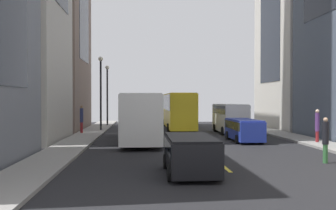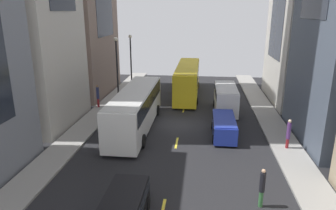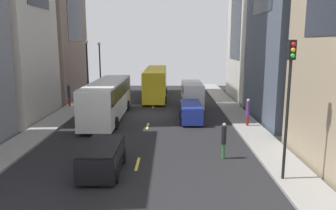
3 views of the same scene
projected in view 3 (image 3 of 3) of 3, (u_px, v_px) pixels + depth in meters
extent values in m
plane|color=black|center=(151.00, 115.00, 30.58)|extent=(42.39, 42.39, 0.00)
cube|color=gray|center=(65.00, 114.00, 30.61)|extent=(2.26, 44.00, 0.15)
cube|color=gray|center=(236.00, 114.00, 30.52)|extent=(2.26, 44.00, 0.15)
cube|color=yellow|center=(138.00, 164.00, 18.20)|extent=(0.16, 2.00, 0.01)
cube|color=yellow|center=(148.00, 126.00, 26.45)|extent=(0.16, 2.00, 0.01)
cube|color=yellow|center=(153.00, 106.00, 34.70)|extent=(0.16, 2.00, 0.01)
cube|color=yellow|center=(156.00, 94.00, 42.95)|extent=(0.16, 2.00, 0.01)
cube|color=yellow|center=(158.00, 86.00, 51.20)|extent=(0.16, 2.00, 0.01)
cube|color=beige|center=(270.00, 8.00, 37.06)|extent=(7.75, 10.40, 21.16)
cube|color=#1E232D|center=(270.00, 8.00, 37.06)|extent=(7.83, 5.72, 11.64)
cube|color=silver|center=(108.00, 99.00, 28.71)|extent=(2.55, 11.79, 3.00)
cube|color=black|center=(108.00, 90.00, 28.55)|extent=(2.60, 10.84, 1.20)
cube|color=beige|center=(107.00, 82.00, 28.42)|extent=(2.45, 11.31, 0.08)
cylinder|color=black|center=(104.00, 105.00, 32.54)|extent=(0.46, 1.00, 1.00)
cylinder|color=black|center=(127.00, 105.00, 32.53)|extent=(0.46, 1.00, 1.00)
cylinder|color=black|center=(85.00, 123.00, 25.37)|extent=(0.46, 1.00, 1.00)
cylinder|color=black|center=(115.00, 123.00, 25.35)|extent=(0.46, 1.00, 1.00)
cube|color=yellow|center=(156.00, 83.00, 39.86)|extent=(2.45, 12.16, 3.30)
cube|color=black|center=(156.00, 76.00, 39.70)|extent=(2.50, 11.19, 1.48)
cube|color=gold|center=(156.00, 69.00, 39.54)|extent=(2.35, 11.67, 0.08)
cylinder|color=black|center=(149.00, 90.00, 43.85)|extent=(0.44, 0.76, 0.76)
cylinder|color=black|center=(165.00, 90.00, 43.83)|extent=(0.44, 0.76, 0.76)
cylinder|color=black|center=(144.00, 100.00, 36.44)|extent=(0.44, 0.76, 0.76)
cylinder|color=black|center=(164.00, 100.00, 36.43)|extent=(0.44, 0.76, 0.76)
cube|color=white|center=(192.00, 94.00, 34.18)|extent=(2.05, 5.70, 2.30)
cube|color=black|center=(192.00, 87.00, 34.03)|extent=(2.09, 5.25, 0.69)
cube|color=silver|center=(192.00, 83.00, 33.95)|extent=(1.97, 5.48, 0.08)
cylinder|color=black|center=(182.00, 100.00, 36.10)|extent=(0.37, 0.72, 0.72)
cylinder|color=black|center=(199.00, 101.00, 36.09)|extent=(0.37, 0.72, 0.72)
cylinder|color=black|center=(184.00, 107.00, 32.63)|extent=(0.37, 0.72, 0.72)
cylinder|color=black|center=(203.00, 107.00, 32.62)|extent=(0.37, 0.72, 0.72)
cube|color=black|center=(103.00, 158.00, 16.89)|extent=(1.84, 4.09, 1.26)
cube|color=black|center=(102.00, 152.00, 16.83)|extent=(1.87, 3.76, 0.53)
cube|color=black|center=(102.00, 145.00, 16.76)|extent=(1.76, 3.93, 0.08)
cylinder|color=black|center=(93.00, 158.00, 18.23)|extent=(0.33, 0.62, 0.62)
cylinder|color=black|center=(123.00, 158.00, 18.22)|extent=(0.33, 0.62, 0.62)
cylinder|color=black|center=(80.00, 176.00, 15.74)|extent=(0.33, 0.62, 0.62)
cylinder|color=black|center=(115.00, 176.00, 15.73)|extent=(0.33, 0.62, 0.62)
cube|color=#2338AD|center=(191.00, 112.00, 27.98)|extent=(1.71, 4.69, 1.32)
cube|color=black|center=(191.00, 108.00, 27.92)|extent=(1.74, 4.31, 0.55)
cube|color=navy|center=(191.00, 104.00, 27.85)|extent=(1.64, 4.50, 0.08)
cylinder|color=black|center=(181.00, 114.00, 29.51)|extent=(0.31, 0.62, 0.62)
cylinder|color=black|center=(198.00, 114.00, 29.51)|extent=(0.31, 0.62, 0.62)
cylinder|color=black|center=(182.00, 122.00, 26.66)|extent=(0.31, 0.62, 0.62)
cylinder|color=black|center=(202.00, 122.00, 26.65)|extent=(0.31, 0.62, 0.62)
cylinder|color=#336B38|center=(223.00, 151.00, 19.00)|extent=(0.22, 0.22, 0.88)
cylinder|color=black|center=(224.00, 135.00, 18.82)|extent=(0.29, 0.29, 1.05)
sphere|color=tan|center=(224.00, 125.00, 18.70)|extent=(0.20, 0.20, 0.20)
cylinder|color=maroon|center=(69.00, 102.00, 34.01)|extent=(0.22, 0.22, 0.89)
cylinder|color=navy|center=(69.00, 92.00, 33.82)|extent=(0.29, 0.29, 1.20)
sphere|color=#8C6647|center=(68.00, 85.00, 33.68)|extent=(0.25, 0.25, 0.25)
cylinder|color=maroon|center=(247.00, 121.00, 25.99)|extent=(0.21, 0.21, 0.73)
cylinder|color=#593372|center=(248.00, 109.00, 25.81)|extent=(0.28, 0.28, 1.20)
sphere|color=beige|center=(248.00, 100.00, 25.68)|extent=(0.24, 0.24, 0.24)
cylinder|color=black|center=(287.00, 121.00, 15.37)|extent=(0.14, 0.14, 5.76)
cube|color=black|center=(292.00, 50.00, 14.74)|extent=(0.32, 0.32, 0.90)
sphere|color=red|center=(294.00, 44.00, 14.52)|extent=(0.20, 0.20, 0.20)
sphere|color=orange|center=(293.00, 50.00, 14.57)|extent=(0.20, 0.20, 0.20)
sphere|color=green|center=(293.00, 56.00, 14.61)|extent=(0.20, 0.20, 0.20)
cylinder|color=black|center=(100.00, 69.00, 43.05)|extent=(0.18, 0.18, 6.21)
sphere|color=silver|center=(99.00, 44.00, 42.43)|extent=(0.44, 0.44, 0.44)
cylinder|color=black|center=(88.00, 73.00, 36.51)|extent=(0.18, 0.18, 6.44)
sphere|color=silver|center=(86.00, 42.00, 35.86)|extent=(0.44, 0.44, 0.44)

